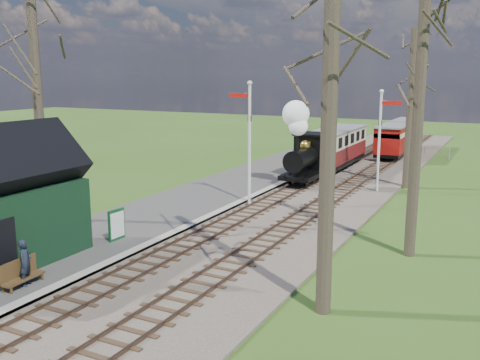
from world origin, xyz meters
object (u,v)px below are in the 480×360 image
object	(u,v)px
red_carriage_a	(393,140)
person	(25,263)
locomotive	(306,148)
bench	(20,273)
red_carriage_b	(406,133)
semaphore_far	(381,133)
semaphore_near	(248,134)
sign_board	(117,225)
coach	(336,146)

from	to	relation	value
red_carriage_a	person	distance (m)	31.59
locomotive	bench	bearing A→B (deg)	-96.51
red_carriage_a	red_carriage_b	distance (m)	5.50
semaphore_far	locomotive	xyz separation A→B (m)	(-4.39, 0.22, -1.11)
semaphore_near	red_carriage_b	distance (m)	24.34
sign_board	bench	bearing A→B (deg)	-85.74
red_carriage_a	sign_board	size ratio (longest dim) A/B	4.12
semaphore_near	bench	bearing A→B (deg)	-96.29
locomotive	sign_board	size ratio (longest dim) A/B	4.01
semaphore_near	red_carriage_b	world-z (taller)	semaphore_near
semaphore_far	bench	world-z (taller)	semaphore_far
sign_board	bench	size ratio (longest dim) A/B	0.84
bench	red_carriage_b	bearing A→B (deg)	82.60
semaphore_near	bench	world-z (taller)	semaphore_near
red_carriage_a	semaphore_near	bearing A→B (deg)	-100.31
coach	bench	bearing A→B (deg)	-94.97
semaphore_near	locomotive	size ratio (longest dim) A/B	1.27
coach	bench	xyz separation A→B (m)	(-2.18, -25.11, -1.05)
red_carriage_b	bench	size ratio (longest dim) A/B	3.48
coach	person	xyz separation A→B (m)	(-2.05, -25.01, -0.72)
semaphore_near	person	size ratio (longest dim) A/B	4.33
coach	person	bearing A→B (deg)	-94.67
semaphore_near	coach	world-z (taller)	semaphore_near
locomotive	sign_board	world-z (taller)	locomotive
coach	red_carriage_b	distance (m)	12.01
coach	bench	distance (m)	25.23
locomotive	red_carriage_a	xyz separation A→B (m)	(2.61, 12.30, -0.76)
person	sign_board	bearing A→B (deg)	-17.10
semaphore_near	red_carriage_a	size ratio (longest dim) A/B	1.24
red_carriage_a	coach	bearing A→B (deg)	-112.67
semaphore_far	locomotive	bearing A→B (deg)	177.17
sign_board	locomotive	bearing A→B (deg)	79.81
bench	coach	bearing A→B (deg)	85.03
sign_board	red_carriage_b	bearing A→B (deg)	80.83
locomotive	semaphore_near	bearing A→B (deg)	-96.94
locomotive	red_carriage_b	world-z (taller)	locomotive
semaphore_far	red_carriage_b	size ratio (longest dim) A/B	1.14
semaphore_near	semaphore_far	size ratio (longest dim) A/B	1.09
person	bench	bearing A→B (deg)	103.02
locomotive	sign_board	bearing A→B (deg)	-100.19
coach	bench	size ratio (longest dim) A/B	5.42
locomotive	red_carriage_b	distance (m)	18.00
semaphore_far	red_carriage_b	distance (m)	18.20
locomotive	red_carriage_a	world-z (taller)	locomotive
semaphore_near	locomotive	world-z (taller)	semaphore_near
red_carriage_a	person	bearing A→B (deg)	-98.46
red_carriage_a	locomotive	bearing A→B (deg)	-101.99
sign_board	red_carriage_a	bearing A→B (deg)	78.97
locomotive	bench	size ratio (longest dim) A/B	3.39
bench	semaphore_far	bearing A→B (deg)	70.80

